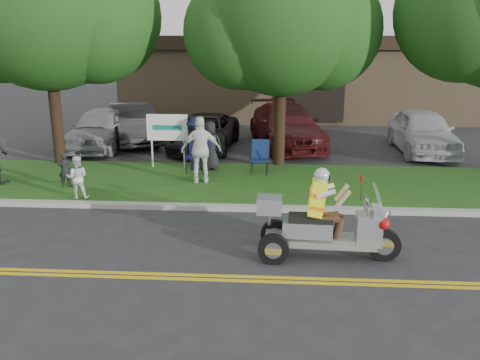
# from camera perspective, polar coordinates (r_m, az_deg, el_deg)

# --- Properties ---
(ground) EXTENTS (120.00, 120.00, 0.00)m
(ground) POSITION_cam_1_polar(r_m,az_deg,el_deg) (9.38, 1.53, -9.69)
(ground) COLOR #28282B
(ground) RESTS_ON ground
(centerline_near) EXTENTS (60.00, 0.10, 0.01)m
(centerline_near) POSITION_cam_1_polar(r_m,az_deg,el_deg) (8.86, 1.38, -11.28)
(centerline_near) COLOR gold
(centerline_near) RESTS_ON ground
(centerline_far) EXTENTS (60.00, 0.10, 0.01)m
(centerline_far) POSITION_cam_1_polar(r_m,az_deg,el_deg) (9.00, 1.42, -10.82)
(centerline_far) COLOR gold
(centerline_far) RESTS_ON ground
(curb) EXTENTS (60.00, 0.25, 0.12)m
(curb) POSITION_cam_1_polar(r_m,az_deg,el_deg) (12.18, 2.12, -3.19)
(curb) COLOR #A8A89E
(curb) RESTS_ON ground
(grass_verge) EXTENTS (60.00, 4.00, 0.10)m
(grass_verge) POSITION_cam_1_polar(r_m,az_deg,el_deg) (14.22, 2.38, -0.35)
(grass_verge) COLOR #1F4813
(grass_verge) RESTS_ON ground
(commercial_building) EXTENTS (18.00, 8.20, 4.00)m
(commercial_building) POSITION_cam_1_polar(r_m,az_deg,el_deg) (27.55, 7.45, 11.65)
(commercial_building) COLOR #9E7F5B
(commercial_building) RESTS_ON ground
(tree_left) EXTENTS (6.62, 5.40, 7.78)m
(tree_left) POSITION_cam_1_polar(r_m,az_deg,el_deg) (16.90, -20.79, 17.72)
(tree_left) COLOR #332114
(tree_left) RESTS_ON ground
(tree_mid) EXTENTS (5.88, 4.80, 7.05)m
(tree_mid) POSITION_cam_1_polar(r_m,az_deg,el_deg) (15.68, 4.90, 17.33)
(tree_mid) COLOR #332114
(tree_mid) RESTS_ON ground
(business_sign) EXTENTS (1.25, 0.06, 1.75)m
(business_sign) POSITION_cam_1_polar(r_m,az_deg,el_deg) (15.64, -8.16, 5.53)
(business_sign) COLOR silver
(business_sign) RESTS_ON ground
(trike_scooter) EXTENTS (2.68, 0.91, 1.76)m
(trike_scooter) POSITION_cam_1_polar(r_m,az_deg,el_deg) (9.62, 9.12, -5.24)
(trike_scooter) COLOR black
(trike_scooter) RESTS_ON ground
(lawn_chair_a) EXTENTS (0.56, 0.58, 0.99)m
(lawn_chair_a) POSITION_cam_1_polar(r_m,az_deg,el_deg) (14.95, 2.27, 2.86)
(lawn_chair_a) COLOR black
(lawn_chair_a) RESTS_ON grass_verge
(lawn_chair_b) EXTENTS (0.69, 0.71, 1.14)m
(lawn_chair_b) POSITION_cam_1_polar(r_m,az_deg,el_deg) (15.10, -4.71, 3.30)
(lawn_chair_b) COLOR black
(lawn_chair_b) RESTS_ON grass_verge
(spectator_adult_right) EXTENTS (1.13, 0.59, 1.84)m
(spectator_adult_right) POSITION_cam_1_polar(r_m,az_deg,el_deg) (13.95, -4.40, 3.39)
(spectator_adult_right) COLOR white
(spectator_adult_right) RESTS_ON grass_verge
(spectator_chair_a) EXTENTS (1.06, 0.65, 1.60)m
(spectator_chair_a) POSITION_cam_1_polar(r_m,az_deg,el_deg) (15.38, -4.92, 4.12)
(spectator_chair_a) COLOR #141B39
(spectator_chair_a) RESTS_ON grass_verge
(spectator_chair_b) EXTENTS (0.75, 0.51, 1.48)m
(spectator_chair_b) POSITION_cam_1_polar(r_m,az_deg,el_deg) (15.33, -3.35, 3.88)
(spectator_chair_b) COLOR black
(spectator_chair_b) RESTS_ON grass_verge
(child_left) EXTENTS (0.40, 0.32, 0.94)m
(child_left) POSITION_cam_1_polar(r_m,az_deg,el_deg) (14.36, -19.07, 1.07)
(child_left) COLOR black
(child_left) RESTS_ON grass_verge
(child_right) EXTENTS (0.59, 0.50, 1.08)m
(child_right) POSITION_cam_1_polar(r_m,az_deg,el_deg) (13.25, -17.82, 0.29)
(child_right) COLOR silver
(child_right) RESTS_ON grass_verge
(parked_car_far_left) EXTENTS (1.79, 4.37, 1.48)m
(parked_car_far_left) POSITION_cam_1_polar(r_m,az_deg,el_deg) (19.44, -15.36, 5.63)
(parked_car_far_left) COLOR #9C9EA2
(parked_car_far_left) RESTS_ON ground
(parked_car_left) EXTENTS (3.14, 4.69, 1.46)m
(parked_car_left) POSITION_cam_1_polar(r_m,az_deg,el_deg) (20.28, -11.88, 6.25)
(parked_car_left) COLOR #333336
(parked_car_left) RESTS_ON ground
(parked_car_mid) EXTENTS (2.41, 4.65, 1.25)m
(parked_car_mid) POSITION_cam_1_polar(r_m,az_deg,el_deg) (18.64, -4.07, 5.38)
(parked_car_mid) COLOR black
(parked_car_mid) RESTS_ON ground
(parked_car_right) EXTENTS (3.22, 5.58, 1.52)m
(parked_car_right) POSITION_cam_1_polar(r_m,az_deg,el_deg) (19.20, 5.22, 6.07)
(parked_car_right) COLOR #430F11
(parked_car_right) RESTS_ON ground
(parked_car_far_right) EXTENTS (1.83, 4.49, 1.53)m
(parked_car_far_right) POSITION_cam_1_polar(r_m,az_deg,el_deg) (19.17, 19.81, 5.18)
(parked_car_far_right) COLOR silver
(parked_car_far_right) RESTS_ON ground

